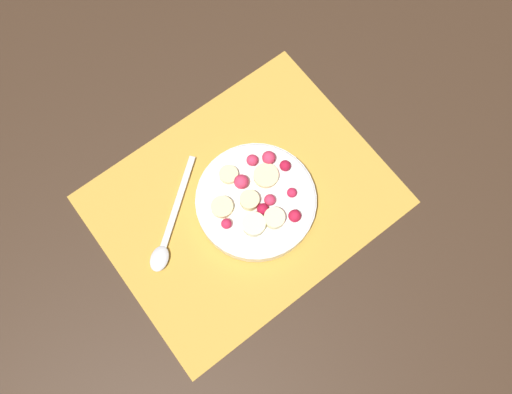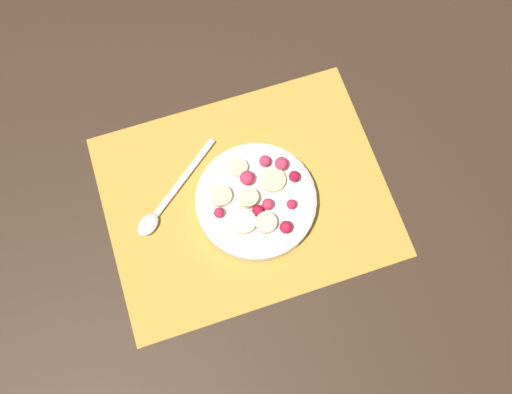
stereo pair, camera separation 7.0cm
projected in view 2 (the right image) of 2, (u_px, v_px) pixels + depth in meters
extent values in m
plane|color=#382619|center=(246.00, 196.00, 0.74)|extent=(3.00, 3.00, 0.00)
cube|color=gold|center=(246.00, 196.00, 0.74)|extent=(0.41, 0.32, 0.01)
cylinder|color=white|center=(256.00, 201.00, 0.72)|extent=(0.17, 0.17, 0.02)
torus|color=white|center=(256.00, 200.00, 0.71)|extent=(0.17, 0.17, 0.01)
cylinder|color=white|center=(256.00, 199.00, 0.71)|extent=(0.16, 0.16, 0.00)
cylinder|color=beige|center=(274.00, 182.00, 0.71)|extent=(0.05, 0.05, 0.01)
cylinder|color=beige|center=(249.00, 198.00, 0.70)|extent=(0.03, 0.03, 0.01)
cylinder|color=#F4EAB7|center=(244.00, 222.00, 0.69)|extent=(0.03, 0.03, 0.01)
cylinder|color=beige|center=(266.00, 223.00, 0.69)|extent=(0.04, 0.04, 0.01)
cylinder|color=beige|center=(221.00, 195.00, 0.70)|extent=(0.04, 0.04, 0.01)
cylinder|color=beige|center=(241.00, 167.00, 0.72)|extent=(0.04, 0.04, 0.01)
sphere|color=red|center=(286.00, 227.00, 0.68)|extent=(0.02, 0.02, 0.02)
sphere|color=#DB3356|center=(247.00, 178.00, 0.70)|extent=(0.02, 0.02, 0.02)
sphere|color=#D12347|center=(292.00, 204.00, 0.70)|extent=(0.01, 0.01, 0.01)
sphere|color=#D12347|center=(219.00, 213.00, 0.69)|extent=(0.01, 0.01, 0.01)
sphere|color=#DB3356|center=(265.00, 161.00, 0.71)|extent=(0.02, 0.02, 0.02)
sphere|color=#B21433|center=(294.00, 176.00, 0.71)|extent=(0.02, 0.02, 0.02)
sphere|color=#DB3356|center=(282.00, 164.00, 0.71)|extent=(0.02, 0.02, 0.02)
sphere|color=#DB3356|center=(268.00, 204.00, 0.70)|extent=(0.02, 0.02, 0.02)
sphere|color=#B21433|center=(258.00, 210.00, 0.69)|extent=(0.02, 0.02, 0.02)
cube|color=silver|center=(185.00, 177.00, 0.74)|extent=(0.12, 0.10, 0.00)
ellipsoid|color=silver|center=(148.00, 224.00, 0.72)|extent=(0.05, 0.04, 0.01)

